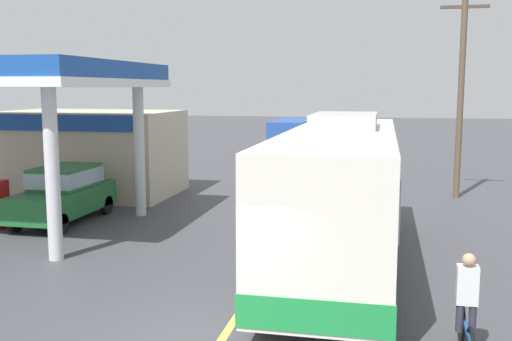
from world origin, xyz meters
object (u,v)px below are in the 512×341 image
(cyclist_on_shoulder, at_px, (466,310))
(coach_bus_main, at_px, (340,196))
(minibus_opposing_lane, at_px, (292,136))
(car_at_pump, at_px, (64,191))
(pedestrian_near_pump, at_px, (49,186))

(cyclist_on_shoulder, bearing_deg, coach_bus_main, 117.00)
(minibus_opposing_lane, bearing_deg, car_at_pump, -104.70)
(coach_bus_main, distance_m, car_at_pump, 9.54)
(coach_bus_main, height_order, minibus_opposing_lane, coach_bus_main)
(minibus_opposing_lane, height_order, pedestrian_near_pump, minibus_opposing_lane)
(minibus_opposing_lane, relative_size, pedestrian_near_pump, 3.69)
(cyclist_on_shoulder, bearing_deg, car_at_pump, 146.92)
(cyclist_on_shoulder, relative_size, pedestrian_near_pump, 1.10)
(car_at_pump, height_order, pedestrian_near_pump, car_at_pump)
(coach_bus_main, xyz_separation_m, cyclist_on_shoulder, (2.39, -4.69, -0.94))
(coach_bus_main, height_order, cyclist_on_shoulder, coach_bus_main)
(car_at_pump, distance_m, pedestrian_near_pump, 1.78)
(cyclist_on_shoulder, bearing_deg, pedestrian_near_pump, 145.72)
(coach_bus_main, relative_size, car_at_pump, 2.63)
(car_at_pump, relative_size, cyclist_on_shoulder, 2.31)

